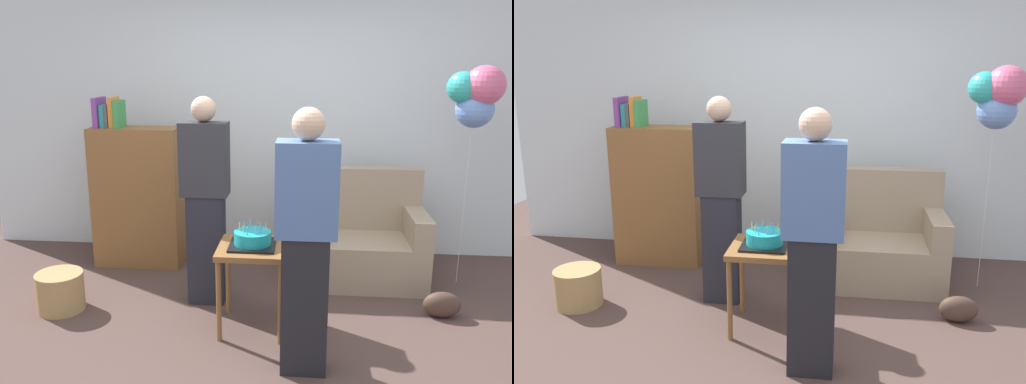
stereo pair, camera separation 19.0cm
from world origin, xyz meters
The scene contains 11 objects.
ground_plane centered at (0.00, 0.00, 0.00)m, with size 8.00×8.00×0.00m, color #4C3833.
wall_back centered at (0.00, 2.05, 1.35)m, with size 6.00×0.10×2.70m, color silver.
couch centered at (0.75, 1.34, 0.34)m, with size 1.10×0.70×0.96m.
bookshelf centered at (-1.29, 1.50, 0.67)m, with size 0.80×0.36×1.57m.
side_table centered at (-0.09, 0.35, 0.53)m, with size 0.48×0.48×0.62m.
birthday_cake centered at (-0.09, 0.35, 0.67)m, with size 0.32×0.32×0.17m.
person_blowing_candles centered at (-0.50, 0.76, 0.83)m, with size 0.36×0.22×1.63m.
person_holding_cake centered at (0.27, -0.14, 0.83)m, with size 0.36×0.22×1.63m.
wicker_basket centered at (-1.60, 0.48, 0.15)m, with size 0.36×0.36×0.30m, color #A88451.
handbag centered at (1.31, 0.64, 0.10)m, with size 0.28×0.14×0.20m, color #473328.
balloon_bunch centered at (1.61, 1.29, 1.62)m, with size 0.44×0.36×1.85m.
Camera 1 is at (0.26, -3.05, 1.86)m, focal length 36.31 mm.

